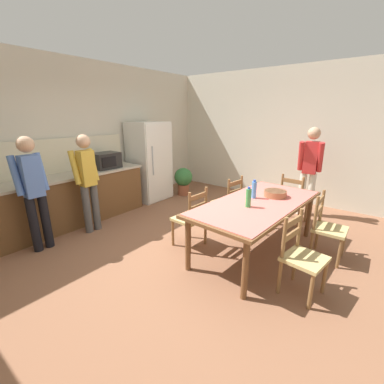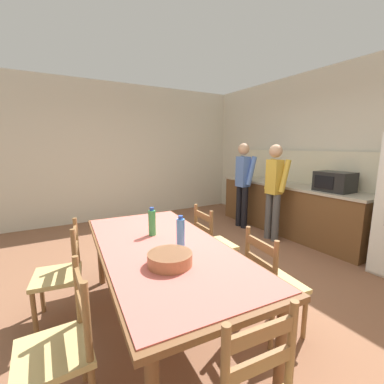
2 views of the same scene
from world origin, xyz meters
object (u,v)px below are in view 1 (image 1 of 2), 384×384
at_px(person_at_counter, 87,179).
at_px(refrigerator, 150,161).
at_px(chair_side_near_left, 301,257).
at_px(bottle_off_centre, 254,190).
at_px(chair_side_near_right, 327,228).
at_px(potted_plant, 183,179).
at_px(serving_bowl, 275,193).
at_px(dining_table, 257,206).
at_px(bottle_near_centre, 248,198).
at_px(chair_head_end, 293,200).
at_px(person_at_sink, 33,189).
at_px(chair_side_far_left, 191,218).
at_px(chair_side_far_right, 228,202).
at_px(person_by_table, 309,167).
at_px(microwave, 105,160).

bearing_deg(person_at_counter, refrigerator, -74.75).
relative_size(chair_side_near_left, person_at_counter, 0.56).
xyz_separation_m(chair_side_near_left, person_at_counter, (-0.51, 3.25, 0.47)).
bearing_deg(person_at_counter, bottle_off_centre, -153.81).
distance_m(chair_side_near_right, potted_plant, 3.54).
bearing_deg(serving_bowl, bottle_off_centre, 139.51).
bearing_deg(refrigerator, dining_table, -104.77).
bearing_deg(chair_side_near_left, serving_bowl, 44.58).
xyz_separation_m(bottle_near_centre, chair_head_end, (1.65, -0.11, -0.44)).
bearing_deg(chair_side_near_left, dining_table, 63.43).
height_order(dining_table, person_at_sink, person_at_sink).
xyz_separation_m(chair_side_far_left, potted_plant, (1.91, 1.73, -0.06)).
relative_size(chair_side_near_left, chair_head_end, 1.00).
bearing_deg(chair_side_near_left, chair_side_far_right, 63.41).
bearing_deg(person_by_table, serving_bowl, -9.63).
distance_m(bottle_off_centre, potted_plant, 2.83).
bearing_deg(serving_bowl, chair_side_far_left, 131.05).
bearing_deg(chair_head_end, chair_side_far_right, 49.41).
height_order(chair_side_far_right, chair_head_end, same).
relative_size(bottle_off_centre, person_by_table, 0.16).
xyz_separation_m(chair_side_far_left, person_by_table, (2.36, -0.99, 0.51)).
bearing_deg(person_by_table, refrigerator, -77.41).
xyz_separation_m(chair_head_end, person_at_sink, (-3.22, 2.60, 0.48)).
bearing_deg(microwave, person_by_table, -54.41).
distance_m(chair_side_far_left, person_by_table, 2.61).
bearing_deg(potted_plant, refrigerator, 147.90).
relative_size(dining_table, person_at_counter, 1.38).
bearing_deg(person_at_sink, microwave, -71.70).
height_order(chair_side_far_left, person_by_table, person_by_table).
relative_size(person_at_sink, person_by_table, 0.97).
bearing_deg(dining_table, potted_plant, 60.09).
xyz_separation_m(chair_side_near_left, potted_plant, (2.01, 3.32, -0.06)).
bearing_deg(bottle_off_centre, bottle_near_centre, -165.31).
relative_size(bottle_near_centre, potted_plant, 0.40).
bearing_deg(chair_side_near_right, person_by_table, 23.24).
relative_size(bottle_off_centre, person_at_sink, 0.16).
bearing_deg(chair_side_far_left, chair_side_far_right, 179.56).
relative_size(chair_side_near_right, chair_head_end, 1.00).
bearing_deg(chair_side_far_right, dining_table, 62.23).
relative_size(microwave, chair_side_far_left, 0.55).
bearing_deg(chair_side_far_left, chair_head_end, 156.41).
bearing_deg(chair_side_near_left, bottle_near_centre, 79.72).
bearing_deg(chair_side_far_right, person_at_sink, -28.79).
bearing_deg(chair_side_near_right, chair_side_near_left, 175.49).
relative_size(chair_side_near_left, person_by_table, 0.54).
bearing_deg(chair_side_near_right, person_at_sink, 123.61).
bearing_deg(chair_side_far_left, person_at_sink, -46.57).
relative_size(chair_side_far_left, person_at_sink, 0.55).
relative_size(refrigerator, serving_bowl, 5.48).
xyz_separation_m(dining_table, chair_side_near_right, (0.43, -0.83, -0.25)).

